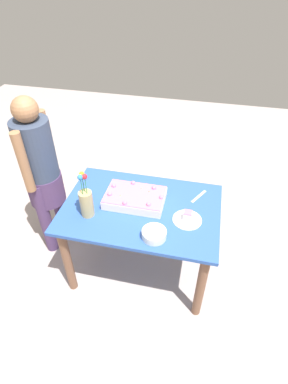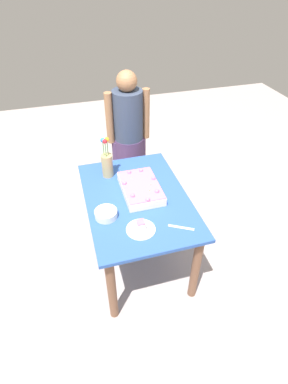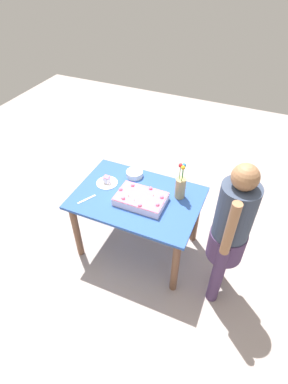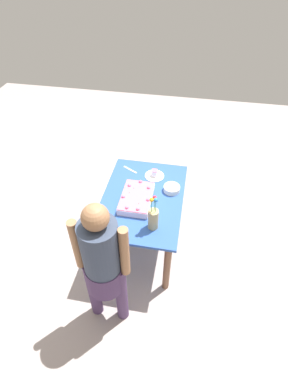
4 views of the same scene
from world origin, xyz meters
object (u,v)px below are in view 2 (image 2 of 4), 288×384
Objects in this scene: sheet_cake at (141,188)px; cake_knife at (181,227)px; fruit_bowl at (106,214)px; flower_vase at (107,164)px; serving_plate_with_slice at (141,228)px; person_standing at (129,133)px.

cake_knife is (0.49, 0.17, -0.04)m from sheet_cake.
cake_knife is 1.11× the size of fruit_bowl.
flower_vase reaches higher than fruit_bowl.
fruit_bowl is at bearing -133.53° from serving_plate_with_slice.
serving_plate_with_slice is 0.14× the size of person_standing.
flower_vase is at bearing -172.05° from serving_plate_with_slice.
fruit_bowl is (-0.27, -0.51, 0.03)m from cake_knife.
flower_vase is at bearing 145.65° from cake_knife.
fruit_bowl is (-0.21, -0.22, 0.01)m from serving_plate_with_slice.
fruit_bowl is at bearing -56.57° from sheet_cake.
fruit_bowl is (0.53, -0.11, -0.10)m from flower_vase.
sheet_cake reaches higher than cake_knife.
serving_plate_with_slice reaches higher than fruit_bowl.
fruit_bowl is at bearing -178.42° from cake_knife.
fruit_bowl is 1.16m from person_standing.
person_standing reaches higher than flower_vase.
cake_knife is at bearing 19.63° from sheet_cake.
sheet_cake is 0.40m from fruit_bowl.
serving_plate_with_slice is 1.30m from person_standing.
flower_vase reaches higher than serving_plate_with_slice.
flower_vase reaches higher than sheet_cake.
serving_plate_with_slice is 1.12× the size of cake_knife.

